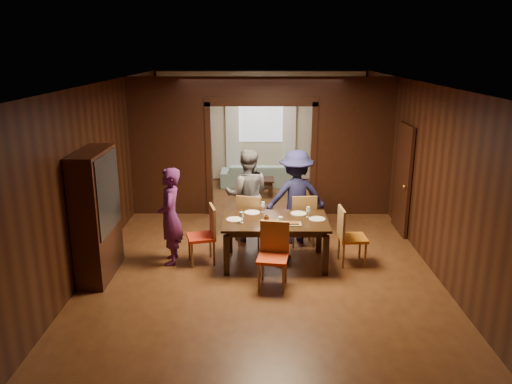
{
  "coord_description": "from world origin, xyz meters",
  "views": [
    {
      "loc": [
        -0.04,
        -8.71,
        3.46
      ],
      "look_at": [
        -0.09,
        -0.4,
        1.05
      ],
      "focal_mm": 35.0,
      "sensor_mm": 36.0,
      "label": 1
    }
  ],
  "objects_px": {
    "hutch": "(97,215)",
    "chair_right": "(353,236)",
    "person_navy": "(296,197)",
    "chair_far_l": "(251,219)",
    "chair_far_r": "(302,219)",
    "chair_near": "(273,256)",
    "person_grey": "(247,195)",
    "coffee_table": "(257,187)",
    "chair_left": "(201,235)",
    "dining_table": "(275,241)",
    "sofa": "(260,174)",
    "person_purple": "(170,216)"
  },
  "relations": [
    {
      "from": "chair_near",
      "to": "chair_right",
      "type": "bearing_deg",
      "value": 40.99
    },
    {
      "from": "person_navy",
      "to": "coffee_table",
      "type": "height_order",
      "value": "person_navy"
    },
    {
      "from": "hutch",
      "to": "chair_right",
      "type": "bearing_deg",
      "value": 6.46
    },
    {
      "from": "chair_right",
      "to": "sofa",
      "type": "bearing_deg",
      "value": 14.29
    },
    {
      "from": "person_navy",
      "to": "dining_table",
      "type": "xyz_separation_m",
      "value": [
        -0.4,
        -0.97,
        -0.48
      ]
    },
    {
      "from": "chair_far_r",
      "to": "chair_near",
      "type": "bearing_deg",
      "value": 65.97
    },
    {
      "from": "chair_far_r",
      "to": "chair_near",
      "type": "xyz_separation_m",
      "value": [
        -0.57,
        -1.69,
        0.0
      ]
    },
    {
      "from": "sofa",
      "to": "chair_far_l",
      "type": "distance_m",
      "value": 4.07
    },
    {
      "from": "chair_right",
      "to": "chair_far_l",
      "type": "bearing_deg",
      "value": 60.62
    },
    {
      "from": "person_navy",
      "to": "chair_right",
      "type": "relative_size",
      "value": 1.77
    },
    {
      "from": "person_grey",
      "to": "chair_left",
      "type": "relative_size",
      "value": 1.77
    },
    {
      "from": "person_navy",
      "to": "chair_near",
      "type": "distance_m",
      "value": 1.92
    },
    {
      "from": "dining_table",
      "to": "chair_right",
      "type": "bearing_deg",
      "value": -0.85
    },
    {
      "from": "chair_far_r",
      "to": "chair_near",
      "type": "height_order",
      "value": "same"
    },
    {
      "from": "person_purple",
      "to": "sofa",
      "type": "relative_size",
      "value": 0.81
    },
    {
      "from": "person_navy",
      "to": "chair_far_l",
      "type": "distance_m",
      "value": 0.9
    },
    {
      "from": "person_purple",
      "to": "chair_far_l",
      "type": "xyz_separation_m",
      "value": [
        1.32,
        0.79,
        -0.32
      ]
    },
    {
      "from": "person_grey",
      "to": "sofa",
      "type": "relative_size",
      "value": 0.86
    },
    {
      "from": "chair_right",
      "to": "chair_far_r",
      "type": "height_order",
      "value": "same"
    },
    {
      "from": "chair_left",
      "to": "chair_far_r",
      "type": "xyz_separation_m",
      "value": [
        1.74,
        0.82,
        0.0
      ]
    },
    {
      "from": "chair_left",
      "to": "chair_far_l",
      "type": "xyz_separation_m",
      "value": [
        0.82,
        0.8,
        0.0
      ]
    },
    {
      "from": "coffee_table",
      "to": "hutch",
      "type": "bearing_deg",
      "value": -118.64
    },
    {
      "from": "coffee_table",
      "to": "hutch",
      "type": "height_order",
      "value": "hutch"
    },
    {
      "from": "chair_far_l",
      "to": "chair_near",
      "type": "xyz_separation_m",
      "value": [
        0.34,
        -1.67,
        0.0
      ]
    },
    {
      "from": "person_purple",
      "to": "chair_near",
      "type": "distance_m",
      "value": 1.9
    },
    {
      "from": "person_navy",
      "to": "chair_far_l",
      "type": "height_order",
      "value": "person_navy"
    },
    {
      "from": "chair_near",
      "to": "chair_left",
      "type": "bearing_deg",
      "value": 152.16
    },
    {
      "from": "person_purple",
      "to": "hutch",
      "type": "bearing_deg",
      "value": -69.9
    },
    {
      "from": "person_grey",
      "to": "person_navy",
      "type": "distance_m",
      "value": 0.9
    },
    {
      "from": "chair_left",
      "to": "chair_near",
      "type": "xyz_separation_m",
      "value": [
        1.16,
        -0.87,
        0.0
      ]
    },
    {
      "from": "hutch",
      "to": "coffee_table",
      "type": "bearing_deg",
      "value": 61.36
    },
    {
      "from": "chair_right",
      "to": "hutch",
      "type": "height_order",
      "value": "hutch"
    },
    {
      "from": "person_purple",
      "to": "sofa",
      "type": "xyz_separation_m",
      "value": [
        1.46,
        4.86,
        -0.52
      ]
    },
    {
      "from": "chair_far_l",
      "to": "chair_near",
      "type": "height_order",
      "value": "same"
    },
    {
      "from": "chair_left",
      "to": "chair_far_l",
      "type": "height_order",
      "value": "same"
    },
    {
      "from": "dining_table",
      "to": "hutch",
      "type": "relative_size",
      "value": 0.86
    },
    {
      "from": "person_purple",
      "to": "chair_near",
      "type": "height_order",
      "value": "person_purple"
    },
    {
      "from": "person_grey",
      "to": "sofa",
      "type": "xyz_separation_m",
      "value": [
        0.23,
        3.78,
        -0.57
      ]
    },
    {
      "from": "person_purple",
      "to": "person_navy",
      "type": "bearing_deg",
      "value": 108.61
    },
    {
      "from": "person_grey",
      "to": "sofa",
      "type": "bearing_deg",
      "value": -94.05
    },
    {
      "from": "dining_table",
      "to": "hutch",
      "type": "xyz_separation_m",
      "value": [
        -2.76,
        -0.47,
        0.62
      ]
    },
    {
      "from": "person_purple",
      "to": "chair_far_l",
      "type": "relative_size",
      "value": 1.67
    },
    {
      "from": "chair_right",
      "to": "dining_table",
      "type": "bearing_deg",
      "value": 86.1
    },
    {
      "from": "sofa",
      "to": "dining_table",
      "type": "distance_m",
      "value": 4.88
    },
    {
      "from": "person_grey",
      "to": "sofa",
      "type": "distance_m",
      "value": 3.83
    },
    {
      "from": "dining_table",
      "to": "hutch",
      "type": "bearing_deg",
      "value": -170.23
    },
    {
      "from": "chair_left",
      "to": "chair_far_r",
      "type": "bearing_deg",
      "value": 100.53
    },
    {
      "from": "person_grey",
      "to": "dining_table",
      "type": "xyz_separation_m",
      "value": [
        0.49,
        -1.09,
        -0.48
      ]
    },
    {
      "from": "person_purple",
      "to": "person_grey",
      "type": "distance_m",
      "value": 1.64
    },
    {
      "from": "sofa",
      "to": "chair_far_r",
      "type": "xyz_separation_m",
      "value": [
        0.77,
        -4.04,
        0.19
      ]
    }
  ]
}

